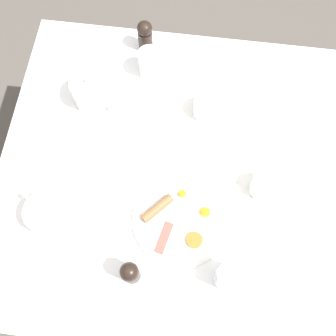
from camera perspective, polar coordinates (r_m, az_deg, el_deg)
ground_plane at (r=1.95m, az=-0.00°, el=-7.91°), size 8.00×8.00×0.00m
table at (r=1.30m, az=-0.00°, el=-1.36°), size 1.05×1.07×0.75m
breakfast_plate at (r=1.18m, az=1.77°, el=-7.28°), size 0.29×0.29×0.04m
teapot_near at (r=1.32m, az=-11.14°, el=10.93°), size 0.12×0.19×0.13m
teapot_far at (r=1.19m, az=-16.98°, el=-6.52°), size 0.12×0.19×0.13m
teacup_with_saucer_left at (r=1.22m, az=13.64°, el=-2.70°), size 0.15×0.15×0.07m
teacup_with_saucer_right at (r=1.30m, az=5.46°, el=8.51°), size 0.15×0.15×0.07m
water_glass_tall at (r=1.36m, az=-2.71°, el=14.96°), size 0.07×0.07×0.10m
water_glass_short at (r=1.12m, az=8.76°, el=-15.32°), size 0.07×0.07×0.10m
pepper_grinder at (r=1.10m, az=-5.50°, el=-14.93°), size 0.05×0.05×0.12m
salt_grinder at (r=1.41m, az=-3.34°, el=18.66°), size 0.05×0.05×0.12m
fork_by_plate at (r=1.45m, az=17.43°, el=12.61°), size 0.11×0.16×0.00m
knife_by_plate at (r=1.33m, az=16.75°, el=4.37°), size 0.16×0.15×0.00m
spoon_for_tea at (r=1.23m, az=19.03°, el=-13.80°), size 0.06×0.15×0.00m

